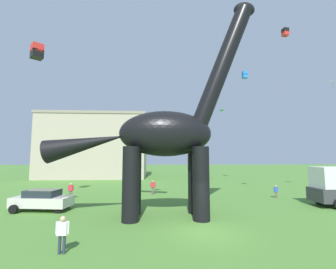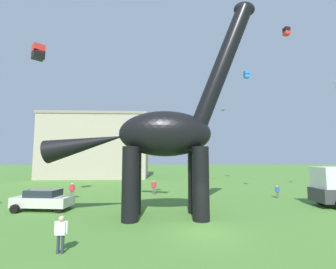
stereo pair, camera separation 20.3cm
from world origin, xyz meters
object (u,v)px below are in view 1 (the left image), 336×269
object	(u,v)px
person_strolling_adult	(276,190)
kite_trailing	(245,75)
parked_sedan_left	(42,200)
kite_far_left	(37,52)
kite_apex	(332,81)
dinosaur_sculpture	(164,134)
person_vendor_side	(62,231)
kite_mid_left	(222,110)
kite_high_left	(285,32)
kite_mid_center	(150,134)
person_near_flyer	(153,186)
person_far_spectator	(71,189)

from	to	relation	value
person_strolling_adult	kite_trailing	distance (m)	20.97
parked_sedan_left	kite_far_left	world-z (taller)	kite_far_left
kite_apex	dinosaur_sculpture	bearing A→B (deg)	-154.98
kite_apex	person_vendor_side	bearing A→B (deg)	-148.59
person_strolling_adult	kite_trailing	xyz separation A→B (m)	(2.49, 12.66, 16.53)
person_strolling_adult	kite_mid_left	bearing A→B (deg)	-62.21
kite_high_left	person_vendor_side	bearing A→B (deg)	-147.81
dinosaur_sculpture	person_strolling_adult	size ratio (longest dim) A/B	12.62
kite_high_left	kite_apex	distance (m)	10.32
kite_trailing	person_strolling_adult	bearing A→B (deg)	-101.12
kite_high_left	kite_mid_center	size ratio (longest dim) A/B	0.22
kite_trailing	kite_far_left	xyz separation A→B (m)	(-25.15, -14.66, -3.80)
kite_apex	person_near_flyer	bearing A→B (deg)	-179.96
kite_trailing	kite_mid_left	world-z (taller)	kite_trailing
person_far_spectator	kite_high_left	world-z (taller)	kite_high_left
parked_sedan_left	person_far_spectator	xyz separation A→B (m)	(0.30, 5.10, 0.11)
kite_far_left	parked_sedan_left	bearing A→B (deg)	-45.74
person_strolling_adult	kite_trailing	size ratio (longest dim) A/B	1.12
person_far_spectator	kite_far_left	world-z (taller)	kite_far_left
kite_mid_left	person_near_flyer	bearing A→B (deg)	-140.42
person_near_flyer	kite_high_left	size ratio (longest dim) A/B	2.09
parked_sedan_left	person_vendor_side	xyz separation A→B (m)	(4.61, -8.11, 0.12)
person_strolling_adult	kite_far_left	distance (m)	26.08
person_strolling_adult	kite_trailing	bearing A→B (deg)	-82.42
person_near_flyer	kite_high_left	world-z (taller)	kite_high_left
dinosaur_sculpture	parked_sedan_left	bearing A→B (deg)	-173.61
dinosaur_sculpture	kite_trailing	xyz separation A→B (m)	(13.86, 19.31, 11.66)
dinosaur_sculpture	kite_mid_center	world-z (taller)	dinosaur_sculpture
person_near_flyer	kite_mid_center	bearing A→B (deg)	132.02
kite_mid_center	kite_apex	distance (m)	22.91
person_vendor_side	kite_trailing	bearing A→B (deg)	-73.94
person_far_spectator	kite_apex	world-z (taller)	kite_apex
person_near_flyer	kite_trailing	world-z (taller)	kite_trailing
person_far_spectator	kite_trailing	size ratio (longest dim) A/B	1.36
kite_mid_center	person_far_spectator	bearing A→B (deg)	169.97
kite_mid_center	kite_far_left	size ratio (longest dim) A/B	2.54
dinosaur_sculpture	parked_sedan_left	distance (m)	10.59
person_far_spectator	kite_apex	bearing A→B (deg)	95.12
kite_trailing	kite_mid_left	size ratio (longest dim) A/B	1.27
dinosaur_sculpture	kite_mid_left	size ratio (longest dim) A/B	17.93
person_vendor_side	person_strolling_adult	bearing A→B (deg)	-89.76
kite_apex	kite_mid_center	bearing A→B (deg)	-171.00
dinosaur_sculpture	person_vendor_side	world-z (taller)	dinosaur_sculpture
person_near_flyer	person_far_spectator	bearing A→B (deg)	61.19
kite_mid_left	parked_sedan_left	bearing A→B (deg)	-139.92
person_strolling_adult	person_far_spectator	world-z (taller)	person_far_spectator
person_strolling_adult	kite_mid_center	distance (m)	13.63
dinosaur_sculpture	kite_high_left	world-z (taller)	kite_high_left
kite_trailing	kite_far_left	bearing A→B (deg)	-149.76
person_vendor_side	person_near_flyer	bearing A→B (deg)	-51.25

